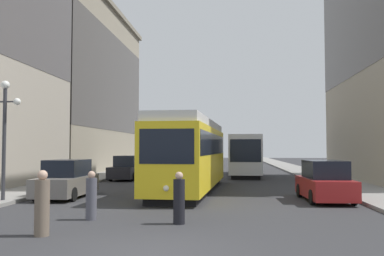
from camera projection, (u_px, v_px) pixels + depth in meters
The scene contains 13 objects.
ground_plane at pixel (149, 252), 9.49m from camera, with size 200.00×200.00×0.00m, color #303033.
sidewalk_left at pixel (142, 168), 50.11m from camera, with size 3.17×120.00×0.15m, color gray.
sidewalk_right at pixel (293, 168), 48.42m from camera, with size 3.17×120.00×0.15m, color gray.
streetcar at pixel (191, 153), 23.10m from camera, with size 3.26×13.58×3.89m.
transit_bus at pixel (246, 153), 36.68m from camera, with size 2.97×11.28×3.45m.
parked_car_left_near at pixel (67, 180), 20.09m from camera, with size 1.93×4.43×1.82m.
parked_car_left_mid at pixel (128, 168), 31.97m from camera, with size 2.04×4.97×1.82m.
parked_car_right_far at pixel (325, 182), 18.85m from camera, with size 2.00×4.50×1.82m.
pedestrian_crossing_near at pixel (42, 205), 11.30m from camera, with size 0.40×0.40×1.77m.
pedestrian_crossing_far at pixel (179, 200), 13.10m from camera, with size 0.36×0.36×1.63m.
pedestrian_on_sidewalk at pixel (91, 197), 13.87m from camera, with size 0.36×0.36×1.61m.
lamp_post_left_near at pixel (5, 121), 18.14m from camera, with size 1.41×0.36×5.16m.
building_left_midblock at pixel (62, 87), 44.80m from camera, with size 12.11×24.03×17.43m.
Camera 1 is at (1.89, -9.48, 2.35)m, focal length 39.24 mm.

